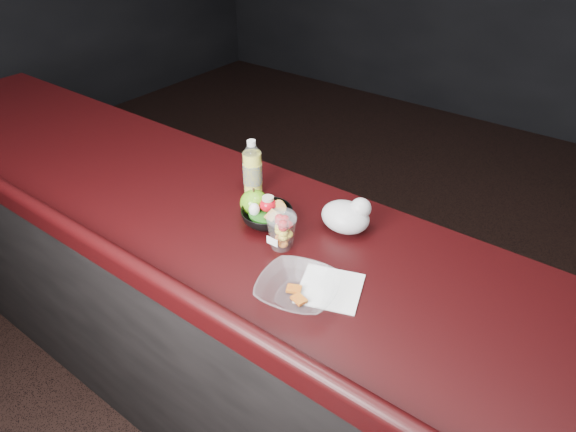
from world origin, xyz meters
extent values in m
cube|color=black|center=(0.00, 0.30, 0.49)|extent=(4.00, 0.65, 0.98)
cube|color=black|center=(0.00, 0.30, 1.00)|extent=(4.06, 0.71, 0.04)
cylinder|color=yellow|center=(-0.21, 0.46, 1.10)|extent=(0.06, 0.06, 0.15)
cylinder|color=white|center=(-0.21, 0.46, 1.10)|extent=(0.06, 0.06, 0.15)
cone|color=white|center=(-0.21, 0.46, 1.18)|extent=(0.06, 0.06, 0.03)
cylinder|color=white|center=(-0.21, 0.46, 1.21)|extent=(0.03, 0.03, 0.02)
cylinder|color=#072D99|center=(-0.21, 0.46, 1.10)|extent=(0.06, 0.06, 0.07)
ellipsoid|color=white|center=(0.05, 0.28, 1.12)|extent=(0.09, 0.09, 0.05)
ellipsoid|color=#2B780D|center=(-0.12, 0.36, 1.06)|extent=(0.09, 0.09, 0.08)
cylinder|color=black|center=(-0.12, 0.36, 1.11)|extent=(0.01, 0.01, 0.01)
ellipsoid|color=silver|center=(0.15, 0.46, 1.07)|extent=(0.15, 0.12, 0.09)
sphere|color=silver|center=(0.19, 0.48, 1.10)|extent=(0.06, 0.06, 0.06)
imported|color=black|center=(-0.06, 0.34, 1.05)|extent=(0.20, 0.20, 0.05)
cylinder|color=#0F470C|center=(-0.06, 0.34, 1.06)|extent=(0.11, 0.11, 0.01)
ellipsoid|color=#B50714|center=(-0.06, 0.36, 1.08)|extent=(0.05, 0.05, 0.04)
cylinder|color=beige|center=(-0.06, 0.36, 1.10)|extent=(0.04, 0.04, 0.01)
ellipsoid|color=white|center=(-0.08, 0.32, 1.07)|extent=(0.03, 0.03, 0.04)
imported|color=silver|center=(0.22, 0.13, 1.05)|extent=(0.25, 0.25, 0.05)
cube|color=#990F0C|center=(0.20, 0.14, 1.03)|extent=(0.05, 0.04, 0.01)
cube|color=#990F0C|center=(0.23, 0.12, 1.03)|extent=(0.04, 0.04, 0.01)
cube|color=white|center=(0.27, 0.21, 1.02)|extent=(0.21, 0.21, 0.00)
camera|label=1|loc=(0.79, -0.67, 1.93)|focal=32.00mm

